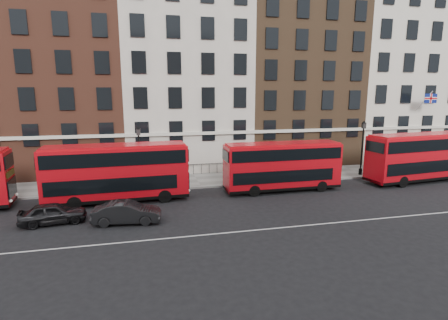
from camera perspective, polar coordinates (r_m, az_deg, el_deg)
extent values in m
plane|color=black|center=(22.95, -0.37, -9.89)|extent=(120.00, 120.00, 0.00)
cube|color=slate|center=(32.78, -4.45, -3.31)|extent=(80.00, 5.00, 0.15)
cube|color=gray|center=(30.40, -3.73, -4.45)|extent=(80.00, 0.30, 0.16)
cube|color=white|center=(21.15, 0.86, -11.76)|extent=(70.00, 0.12, 0.01)
cube|color=brown|center=(39.82, -25.64, 14.06)|extent=(12.80, 10.00, 22.00)
cube|color=#AEA699|center=(39.21, -6.39, 12.91)|extent=(12.80, 10.00, 19.00)
cube|color=brown|center=(42.73, 11.42, 13.96)|extent=(12.80, 10.00, 21.00)
cube|color=beige|center=(49.37, 25.37, 12.14)|extent=(12.80, 10.00, 20.00)
cube|color=black|center=(29.32, -31.29, -3.81)|extent=(0.25, 2.12, 1.26)
cube|color=black|center=(29.10, -31.49, -1.84)|extent=(0.23, 1.84, 0.41)
cube|color=red|center=(27.28, -17.04, -1.94)|extent=(10.45, 2.83, 3.90)
cube|color=black|center=(27.74, -16.83, -5.62)|extent=(10.45, 2.87, 0.24)
cube|color=black|center=(27.45, -17.58, -3.32)|extent=(9.26, 2.87, 1.04)
cube|color=black|center=(27.05, -17.19, 0.56)|extent=(10.05, 2.90, 0.99)
cube|color=red|center=(26.92, -17.28, 2.21)|extent=(10.14, 2.62, 0.18)
cube|color=black|center=(27.75, -6.11, -2.91)|extent=(0.16, 2.17, 1.28)
cube|color=black|center=(27.52, -6.16, -0.77)|extent=(0.14, 1.88, 0.41)
cylinder|color=black|center=(26.75, -9.65, -5.85)|extent=(1.00, 0.31, 0.99)
cylinder|color=black|center=(28.87, -10.09, -4.60)|extent=(1.00, 0.31, 0.99)
cylinder|color=black|center=(26.95, -23.22, -6.49)|extent=(1.00, 0.31, 0.99)
cylinder|color=black|center=(29.05, -22.64, -5.20)|extent=(1.00, 0.31, 0.99)
cube|color=red|center=(29.46, 9.50, -0.95)|extent=(9.69, 2.35, 3.64)
cube|color=black|center=(29.86, 9.39, -4.16)|extent=(9.69, 2.39, 0.22)
cube|color=black|center=(29.49, 8.96, -2.16)|extent=(8.58, 2.42, 0.97)
cube|color=black|center=(29.25, 9.57, 1.21)|extent=(9.32, 2.42, 0.92)
cube|color=red|center=(29.13, 9.62, 2.64)|extent=(9.41, 2.17, 0.17)
cube|color=black|center=(31.81, 17.58, -1.75)|extent=(0.08, 2.03, 1.20)
cube|color=black|center=(31.61, 17.68, -0.01)|extent=(0.08, 1.75, 0.39)
cylinder|color=black|center=(30.31, 15.64, -4.15)|extent=(0.92, 0.26, 0.92)
cylinder|color=black|center=(32.06, 13.86, -3.23)|extent=(0.92, 0.26, 0.92)
cylinder|color=black|center=(27.97, 4.97, -5.04)|extent=(0.92, 0.26, 0.92)
cylinder|color=black|center=(29.87, 3.72, -3.98)|extent=(0.92, 0.26, 0.92)
cube|color=red|center=(36.79, 29.41, 0.48)|extent=(10.80, 3.63, 3.99)
cube|color=black|center=(37.14, 29.14, -2.36)|extent=(10.81, 3.67, 0.24)
cube|color=black|center=(36.68, 29.00, -0.60)|extent=(9.61, 3.58, 1.06)
cube|color=black|center=(36.62, 29.60, 2.38)|extent=(10.41, 3.67, 1.01)
cube|color=red|center=(36.52, 29.72, 3.63)|extent=(10.48, 3.39, 0.18)
cylinder|color=black|center=(40.42, 31.20, -1.53)|extent=(1.03, 0.39, 1.01)
cylinder|color=black|center=(34.20, 27.16, -3.18)|extent=(1.03, 0.39, 1.01)
cylinder|color=black|center=(35.73, 24.56, -2.39)|extent=(1.03, 0.39, 1.01)
imported|color=black|center=(24.77, -26.13, -7.81)|extent=(4.13, 2.08, 1.35)
imported|color=#242427|center=(23.19, -15.58, -8.25)|extent=(4.38, 1.94, 1.40)
cylinder|color=black|center=(29.82, -13.59, -0.37)|extent=(0.14, 0.14, 4.60)
cylinder|color=black|center=(30.27, -13.42, -4.08)|extent=(0.32, 0.32, 0.60)
cube|color=#262626|center=(29.43, -13.82, 4.50)|extent=(0.32, 0.32, 0.55)
cone|color=black|center=(29.39, -13.85, 5.18)|extent=(0.44, 0.44, 0.25)
cylinder|color=black|center=(36.70, 21.58, 1.28)|extent=(0.14, 0.14, 4.60)
cylinder|color=black|center=(37.07, 21.36, -1.77)|extent=(0.32, 0.32, 0.60)
cube|color=#262626|center=(36.39, 21.87, 5.24)|extent=(0.32, 0.32, 0.55)
cone|color=black|center=(36.36, 21.91, 5.78)|extent=(0.44, 0.44, 0.25)
cylinder|color=black|center=(43.27, 32.76, 0.32)|extent=(0.12, 0.12, 2.60)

